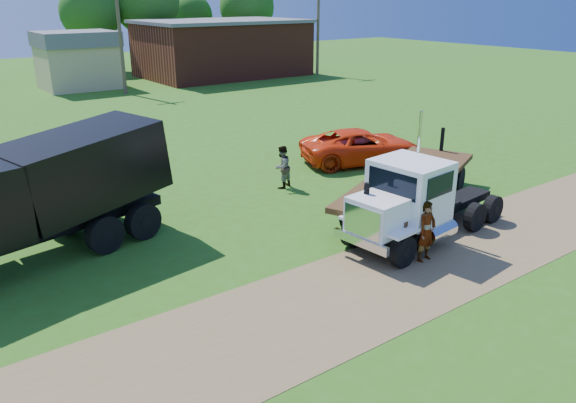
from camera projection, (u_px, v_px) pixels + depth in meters
ground at (387, 280)px, 15.65m from camera, size 140.00×140.00×0.00m
dirt_track at (387, 280)px, 15.65m from camera, size 120.00×4.20×0.01m
white_semi_tractor at (411, 202)px, 17.60m from camera, size 6.83×2.86×4.05m
black_dump_truck at (36, 192)px, 16.38m from camera, size 8.90×4.43×3.77m
orange_pickup at (362, 146)px, 26.41m from camera, size 6.30×4.46×1.60m
flatbed_trailer at (409, 184)px, 20.57m from camera, size 9.05×5.97×2.24m
spectator_a at (426, 231)px, 16.53m from camera, size 0.72×0.51×1.88m
spectator_b at (282, 167)px, 22.91m from camera, size 1.03×0.91×1.76m
brick_building at (222, 48)px, 54.99m from camera, size 15.40×10.40×5.30m
tan_shed at (78, 59)px, 47.28m from camera, size 6.20×5.40×4.70m
utility_poles at (120, 33)px, 43.82m from camera, size 42.20×0.28×9.00m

